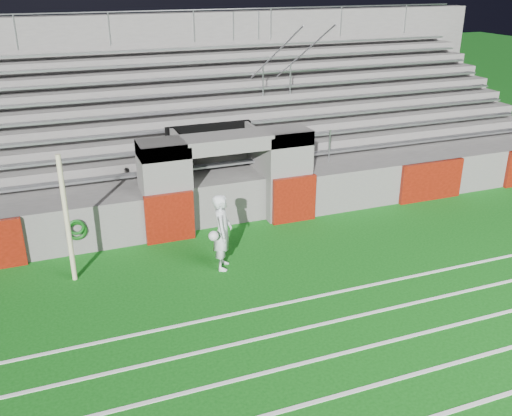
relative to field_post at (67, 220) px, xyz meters
name	(u,v)px	position (x,y,z in m)	size (l,w,h in m)	color
ground	(276,280)	(4.38, -1.73, -1.53)	(90.00, 90.00, 0.00)	#0D5010
field_post	(67,220)	(0.00, 0.00, 0.00)	(0.11, 0.11, 3.06)	#C4BD91
stadium_structure	(187,134)	(4.38, 6.24, -0.04)	(26.00, 8.48, 5.42)	#575452
goalkeeper_with_ball	(222,232)	(3.42, -0.69, -0.58)	(0.76, 0.81, 1.90)	silver
hose_coil	(77,229)	(0.22, 1.20, -0.80)	(0.52, 0.14, 0.58)	#0C3E0D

